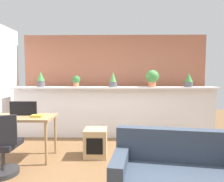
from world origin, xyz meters
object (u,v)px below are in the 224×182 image
desk (22,121)px  potted_plant_2 (113,80)px  side_cube_shelf (96,143)px  potted_plant_1 (76,81)px  potted_plant_0 (41,79)px  couch (183,180)px  potted_plant_3 (152,77)px  potted_plant_4 (189,80)px  office_chair (2,150)px  tv_monitor (23,108)px  book_on_desk (37,116)px

desk → potted_plant_2: bearing=38.1°
side_cube_shelf → potted_plant_1: bearing=115.9°
potted_plant_0 → couch: potted_plant_0 is taller
potted_plant_3 → potted_plant_4: potted_plant_3 is taller
potted_plant_0 → potted_plant_3: potted_plant_3 is taller
desk → couch: bearing=-27.4°
potted_plant_0 → potted_plant_3: (2.59, 0.01, 0.04)m
office_chair → tv_monitor: bearing=90.1°
desk → side_cube_shelf: desk is taller
potted_plant_1 → side_cube_shelf: size_ratio=0.51×
desk → book_on_desk: bearing=-11.7°
potted_plant_0 → potted_plant_4: 3.42m
desk → tv_monitor: (-0.01, 0.08, 0.21)m
potted_plant_4 → office_chair: 3.92m
potted_plant_0 → couch: size_ratio=0.21×
potted_plant_4 → tv_monitor: bearing=-160.8°
potted_plant_4 → desk: size_ratio=0.29×
side_cube_shelf → potted_plant_4: bearing=28.7°
book_on_desk → potted_plant_0: bearing=107.2°
potted_plant_3 → desk: potted_plant_3 is taller
potted_plant_0 → couch: bearing=-44.7°
office_chair → book_on_desk: office_chair is taller
potted_plant_2 → couch: (0.81, -2.46, -1.07)m
office_chair → side_cube_shelf: 1.48m
side_cube_shelf → couch: 1.75m
potted_plant_1 → tv_monitor: 1.47m
tv_monitor → side_cube_shelf: tv_monitor is taller
potted_plant_1 → couch: potted_plant_1 is taller
book_on_desk → couch: (2.09, -1.17, -0.49)m
potted_plant_1 → office_chair: 2.25m
potted_plant_4 → tv_monitor: potted_plant_4 is taller
potted_plant_3 → potted_plant_1: bearing=178.9°
potted_plant_2 → couch: bearing=-71.8°
potted_plant_3 → couch: potted_plant_3 is taller
potted_plant_2 → side_cube_shelf: size_ratio=0.69×
potted_plant_0 → office_chair: bearing=-86.7°
potted_plant_0 → office_chair: potted_plant_0 is taller
potted_plant_2 → potted_plant_3: size_ratio=0.88×
potted_plant_1 → tv_monitor: bearing=-120.7°
office_chair → side_cube_shelf: (1.27, 0.75, -0.14)m
tv_monitor → side_cube_shelf: (1.27, 0.04, -0.62)m
potted_plant_2 → side_cube_shelf: bearing=-105.1°
side_cube_shelf → book_on_desk: bearing=-169.7°
potted_plant_0 → potted_plant_1: (0.82, 0.04, -0.03)m
potted_plant_2 → tv_monitor: 2.01m
side_cube_shelf → book_on_desk: size_ratio=2.71×
desk → office_chair: size_ratio=1.21×
potted_plant_1 → desk: size_ratio=0.23×
side_cube_shelf → couch: couch is taller
side_cube_shelf → desk: bearing=-174.6°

